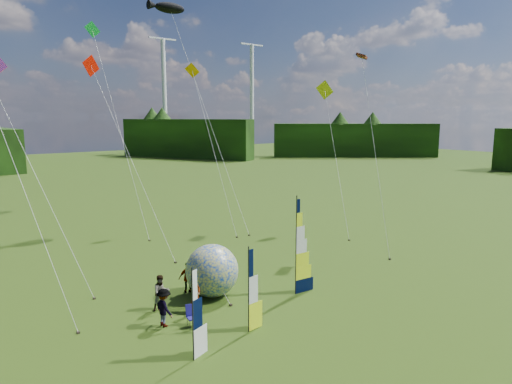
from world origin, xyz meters
TOP-DOWN VIEW (x-y plane):
  - ground at (0.00, 0.00)m, footprint 220.00×220.00m
  - treeline_ring at (0.00, 0.00)m, footprint 210.00×210.00m
  - turbine_left at (70.00, 95.00)m, footprint 8.00×1.20m
  - turbine_right at (45.00, 102.00)m, footprint 8.00×1.20m
  - feather_banner_main at (0.89, 3.06)m, footprint 1.37×0.22m
  - side_banner_left at (-3.62, 1.22)m, footprint 1.02×0.18m
  - side_banner_far at (-6.69, 0.67)m, footprint 1.02×0.44m
  - bol_inflatable at (-2.64, 5.58)m, footprint 3.22×3.22m
  - spectator_a at (-4.40, 4.34)m, footprint 0.73×0.59m
  - spectator_b at (-5.49, 5.66)m, footprint 0.88×0.50m
  - spectator_c at (-6.20, 3.99)m, footprint 0.49×1.14m
  - spectator_d at (-3.37, 6.77)m, footprint 1.04×0.68m
  - camp_chair at (-5.23, 3.17)m, footprint 0.67×0.67m
  - kite_whale at (6.39, 20.08)m, footprint 4.33×15.67m
  - kite_rainbow_delta at (-9.15, 12.16)m, footprint 10.65×12.83m
  - kite_parafoil at (11.26, 6.15)m, footprint 9.00×10.23m
  - small_kite_red at (-2.20, 16.30)m, footprint 8.51×12.68m
  - small_kite_orange at (5.71, 18.07)m, footprint 7.19×10.53m
  - small_kite_yellow at (13.17, 11.36)m, footprint 9.40×10.91m
  - small_kite_pink at (-10.82, 8.40)m, footprint 5.66×8.21m
  - small_kite_green at (-0.20, 23.08)m, footprint 3.51×13.73m

SIDE VIEW (x-z plane):
  - ground at x=0.00m, z-range 0.00..0.00m
  - camp_chair at x=-5.23m, z-range 0.00..0.96m
  - spectator_d at x=-3.37m, z-range 0.00..1.64m
  - spectator_c at x=-6.20m, z-range 0.00..1.72m
  - spectator_b at x=-5.49m, z-range 0.00..1.72m
  - spectator_a at x=-4.40m, z-range 0.00..1.73m
  - bol_inflatable at x=-2.64m, z-range 0.00..2.73m
  - side_banner_far at x=-6.69m, z-range 0.00..3.55m
  - side_banner_left at x=-3.62m, z-range 0.00..3.67m
  - feather_banner_main at x=0.89m, z-range 0.00..5.05m
  - treeline_ring at x=0.00m, z-range 0.00..8.00m
  - small_kite_yellow at x=13.17m, z-range 0.00..12.89m
  - small_kite_red at x=-2.20m, z-range 0.00..14.17m
  - small_kite_orange at x=5.71m, z-range 0.00..14.26m
  - kite_rainbow_delta at x=-9.15m, z-range 0.00..14.49m
  - kite_parafoil at x=11.26m, z-range 0.00..15.14m
  - small_kite_pink at x=-10.82m, z-range 0.00..15.45m
  - small_kite_green at x=-0.20m, z-range 0.00..18.01m
  - kite_whale at x=6.39m, z-range 0.00..20.76m
  - turbine_left at x=70.00m, z-range 0.00..30.00m
  - turbine_right at x=45.00m, z-range 0.00..30.00m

